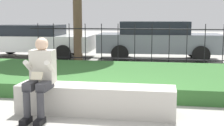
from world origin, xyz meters
TOP-DOWN VIEW (x-y plane):
  - ground_plane at (0.00, 0.00)m, footprint 60.00×60.00m
  - stone_bench at (0.05, 0.00)m, footprint 2.64×0.54m
  - person_seated_reader at (-0.77, -0.30)m, footprint 0.42×0.73m
  - grass_berm at (0.00, 2.44)m, footprint 8.43×3.48m
  - iron_fence at (-0.00, 4.88)m, footprint 6.43×0.03m
  - car_parked_center at (0.97, 6.82)m, footprint 4.59×2.05m
  - car_parked_left at (-3.95, 6.78)m, footprint 4.71×2.12m

SIDE VIEW (x-z plane):
  - ground_plane at x=0.00m, z-range 0.00..0.00m
  - grass_berm at x=0.00m, z-range 0.00..0.29m
  - stone_bench at x=0.05m, z-range -0.03..0.46m
  - car_parked_left at x=-3.95m, z-range 0.05..1.34m
  - person_seated_reader at x=-0.77m, z-range 0.07..1.35m
  - iron_fence at x=0.00m, z-range 0.03..1.42m
  - car_parked_center at x=0.97m, z-range 0.04..1.48m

